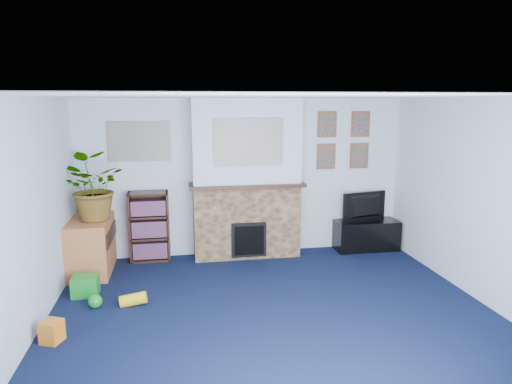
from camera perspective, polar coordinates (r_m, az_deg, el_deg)
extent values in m
cube|color=black|center=(5.29, 2.34, -15.14)|extent=(5.00, 4.50, 0.01)
cube|color=white|center=(4.74, 2.58, 11.85)|extent=(5.00, 4.50, 0.01)
cube|color=silver|center=(7.05, -1.45, 1.85)|extent=(5.00, 0.04, 2.40)
cube|color=silver|center=(2.83, 12.46, -12.98)|extent=(5.00, 0.04, 2.40)
cube|color=silver|center=(4.99, -26.89, -3.30)|extent=(0.04, 4.50, 2.40)
cube|color=silver|center=(5.93, 26.80, -1.16)|extent=(0.04, 4.50, 2.40)
cube|color=brown|center=(6.99, -1.18, -3.67)|extent=(1.60, 0.40, 1.10)
cube|color=brown|center=(6.78, -1.22, 6.17)|extent=(1.60, 0.40, 1.30)
cube|color=brown|center=(6.84, -1.16, 0.92)|extent=(1.72, 0.50, 0.05)
cube|color=brown|center=(6.85, -0.90, -5.98)|extent=(0.52, 0.08, 0.52)
cube|color=brown|center=(6.82, -0.85, -6.08)|extent=(0.44, 0.02, 0.44)
cube|color=gray|center=(6.57, -0.93, 6.27)|extent=(1.00, 0.03, 0.68)
cube|color=gray|center=(6.91, -14.35, 6.17)|extent=(0.90, 0.03, 0.58)
cube|color=brown|center=(7.25, 8.88, 8.35)|extent=(0.30, 0.03, 0.40)
cube|color=brown|center=(7.44, 12.93, 8.27)|extent=(0.30, 0.03, 0.40)
cube|color=brown|center=(7.29, 8.76, 4.42)|extent=(0.30, 0.03, 0.40)
cube|color=brown|center=(7.48, 12.77, 4.45)|extent=(0.30, 0.03, 0.40)
cube|color=black|center=(7.59, 13.60, -5.33)|extent=(1.00, 0.42, 0.48)
imported|color=black|center=(7.49, 13.71, -1.79)|extent=(0.79, 0.27, 0.45)
cube|color=black|center=(7.11, -13.11, -3.92)|extent=(0.58, 0.02, 1.05)
cube|color=black|center=(7.01, -15.41, -4.26)|extent=(0.03, 0.28, 1.05)
cube|color=black|center=(6.97, -10.90, -4.13)|extent=(0.03, 0.28, 1.05)
cube|color=black|center=(7.13, -12.98, -8.15)|extent=(0.56, 0.28, 0.03)
cube|color=black|center=(7.03, -13.10, -5.58)|extent=(0.56, 0.28, 0.03)
cube|color=black|center=(6.95, -13.22, -2.97)|extent=(0.56, 0.28, 0.03)
cube|color=black|center=(6.87, -13.35, -0.09)|extent=(0.56, 0.28, 0.03)
cube|color=black|center=(7.08, -13.04, -7.00)|extent=(0.50, 0.22, 0.24)
cube|color=black|center=(6.98, -13.16, -4.42)|extent=(0.50, 0.22, 0.24)
cube|color=black|center=(6.90, -13.28, -1.86)|extent=(0.50, 0.22, 0.22)
cube|color=#AF6738|center=(6.79, -19.91, -6.56)|extent=(0.54, 0.97, 0.76)
imported|color=#26661E|center=(6.53, -20.05, 0.52)|extent=(0.99, 0.92, 0.90)
cube|color=gold|center=(6.80, -1.04, 1.69)|extent=(0.10, 0.06, 0.15)
cylinder|color=#B2BFC6|center=(6.85, 1.17, 1.83)|extent=(0.05, 0.05, 0.16)
sphere|color=gray|center=(6.74, -6.14, 1.49)|extent=(0.14, 0.14, 0.14)
cylinder|color=orange|center=(6.96, 5.11, 1.77)|extent=(0.05, 0.05, 0.11)
cube|color=#198C26|center=(6.09, -20.56, -10.79)|extent=(0.31, 0.25, 0.25)
sphere|color=#198C26|center=(5.73, -19.47, -12.66)|extent=(0.16, 0.16, 0.16)
cube|color=orange|center=(5.14, -24.16, -15.64)|extent=(0.24, 0.24, 0.22)
cylinder|color=yellow|center=(5.67, -15.07, -12.85)|extent=(0.32, 0.14, 0.18)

